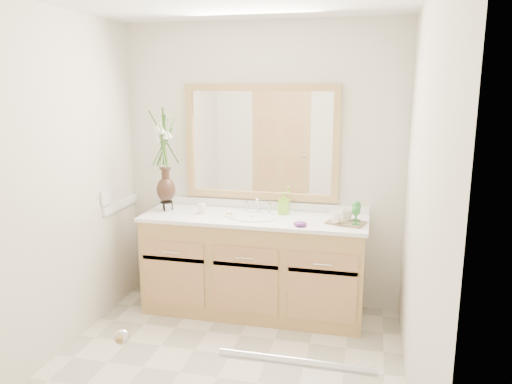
% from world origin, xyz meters
% --- Properties ---
extents(floor, '(2.60, 2.60, 0.00)m').
position_xyz_m(floor, '(0.00, 0.00, 0.00)').
color(floor, beige).
rests_on(floor, ground).
extents(wall_back, '(2.40, 0.02, 2.40)m').
position_xyz_m(wall_back, '(0.00, 1.30, 1.20)').
color(wall_back, beige).
rests_on(wall_back, floor).
extents(wall_front, '(2.40, 0.02, 2.40)m').
position_xyz_m(wall_front, '(0.00, -1.30, 1.20)').
color(wall_front, beige).
rests_on(wall_front, floor).
extents(wall_left, '(0.02, 2.60, 2.40)m').
position_xyz_m(wall_left, '(-1.20, 0.00, 1.20)').
color(wall_left, beige).
rests_on(wall_left, floor).
extents(wall_right, '(0.02, 2.60, 2.40)m').
position_xyz_m(wall_right, '(1.20, 0.00, 1.20)').
color(wall_right, beige).
rests_on(wall_right, floor).
extents(vanity, '(1.80, 0.55, 0.80)m').
position_xyz_m(vanity, '(0.00, 1.01, 0.40)').
color(vanity, tan).
rests_on(vanity, floor).
extents(counter, '(1.84, 0.57, 0.03)m').
position_xyz_m(counter, '(0.00, 1.01, 0.82)').
color(counter, white).
rests_on(counter, vanity).
extents(sink, '(0.38, 0.34, 0.23)m').
position_xyz_m(sink, '(0.00, 1.00, 0.78)').
color(sink, white).
rests_on(sink, counter).
extents(mirror, '(1.32, 0.04, 0.97)m').
position_xyz_m(mirror, '(0.00, 1.28, 1.41)').
color(mirror, white).
rests_on(mirror, wall_back).
extents(switch_plate, '(0.02, 0.12, 0.12)m').
position_xyz_m(switch_plate, '(-1.19, 0.76, 0.98)').
color(switch_plate, white).
rests_on(switch_plate, wall_left).
extents(door, '(0.80, 0.03, 2.00)m').
position_xyz_m(door, '(-0.30, -1.29, 1.00)').
color(door, tan).
rests_on(door, floor).
extents(grab_bar, '(0.55, 0.03, 0.03)m').
position_xyz_m(grab_bar, '(0.70, -1.27, 0.95)').
color(grab_bar, silver).
rests_on(grab_bar, wall_front).
extents(flower_vase, '(0.19, 0.19, 0.77)m').
position_xyz_m(flower_vase, '(-0.77, 1.04, 1.35)').
color(flower_vase, black).
rests_on(flower_vase, counter).
extents(tumbler, '(0.06, 0.06, 0.08)m').
position_xyz_m(tumbler, '(-0.44, 1.01, 0.87)').
color(tumbler, silver).
rests_on(tumbler, counter).
extents(soap_dish, '(0.10, 0.10, 0.03)m').
position_xyz_m(soap_dish, '(-0.20, 0.99, 0.84)').
color(soap_dish, silver).
rests_on(soap_dish, counter).
extents(soap_bottle, '(0.08, 0.08, 0.16)m').
position_xyz_m(soap_bottle, '(0.22, 1.16, 0.91)').
color(soap_bottle, '#89D331').
rests_on(soap_bottle, counter).
extents(purple_dish, '(0.12, 0.11, 0.04)m').
position_xyz_m(purple_dish, '(0.41, 0.82, 0.85)').
color(purple_dish, '#622672').
rests_on(purple_dish, counter).
extents(tray, '(0.32, 0.25, 0.01)m').
position_xyz_m(tray, '(0.75, 0.97, 0.84)').
color(tray, brown).
rests_on(tray, counter).
extents(mug_left, '(0.12, 0.12, 0.09)m').
position_xyz_m(mug_left, '(0.67, 0.93, 0.89)').
color(mug_left, silver).
rests_on(mug_left, tray).
extents(mug_right, '(0.12, 0.12, 0.10)m').
position_xyz_m(mug_right, '(0.75, 1.03, 0.89)').
color(mug_right, silver).
rests_on(mug_right, tray).
extents(goblet_front, '(0.07, 0.07, 0.15)m').
position_xyz_m(goblet_front, '(0.82, 0.92, 0.94)').
color(goblet_front, '#246D27').
rests_on(goblet_front, tray).
extents(goblet_back, '(0.07, 0.07, 0.16)m').
position_xyz_m(goblet_back, '(0.82, 1.04, 0.95)').
color(goblet_back, '#246D27').
rests_on(goblet_back, tray).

